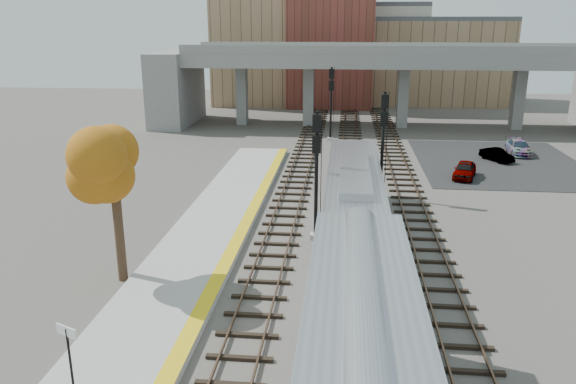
% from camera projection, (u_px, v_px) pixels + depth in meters
% --- Properties ---
extents(ground, '(160.00, 160.00, 0.00)m').
position_uv_depth(ground, '(330.00, 309.00, 24.17)').
color(ground, '#47423D').
rests_on(ground, ground).
extents(platform, '(4.50, 60.00, 0.35)m').
position_uv_depth(platform, '(166.00, 298.00, 24.82)').
color(platform, '#9E9E99').
rests_on(platform, ground).
extents(yellow_strip, '(0.70, 60.00, 0.01)m').
position_uv_depth(yellow_strip, '(208.00, 296.00, 24.58)').
color(yellow_strip, yellow).
rests_on(yellow_strip, platform).
extents(tracks, '(10.70, 95.00, 0.25)m').
position_uv_depth(tracks, '(351.00, 214.00, 35.95)').
color(tracks, black).
rests_on(tracks, ground).
extents(overpass, '(54.00, 12.00, 9.50)m').
position_uv_depth(overpass, '(386.00, 77.00, 64.84)').
color(overpass, slate).
rests_on(overpass, ground).
extents(buildings_far, '(43.00, 21.00, 20.60)m').
position_uv_depth(buildings_far, '(353.00, 49.00, 85.13)').
color(buildings_far, '#A17E5D').
rests_on(buildings_far, ground).
extents(parking_lot, '(14.00, 18.00, 0.04)m').
position_uv_depth(parking_lot, '(499.00, 162.00, 49.45)').
color(parking_lot, black).
rests_on(parking_lot, ground).
extents(locomotive, '(3.02, 19.05, 4.10)m').
position_uv_depth(locomotive, '(354.00, 205.00, 30.71)').
color(locomotive, '#A8AAB2').
rests_on(locomotive, ground).
extents(signal_mast_near, '(0.60, 0.64, 7.31)m').
position_uv_depth(signal_mast_near, '(316.00, 177.00, 30.92)').
color(signal_mast_near, '#9E9E99').
rests_on(signal_mast_near, ground).
extents(signal_mast_mid, '(0.60, 0.64, 7.41)m').
position_uv_depth(signal_mast_mid, '(383.00, 146.00, 38.42)').
color(signal_mast_mid, '#9E9E99').
rests_on(signal_mast_mid, ground).
extents(signal_mast_far, '(0.60, 0.64, 7.51)m').
position_uv_depth(signal_mast_far, '(331.00, 104.00, 57.54)').
color(signal_mast_far, '#9E9E99').
rests_on(signal_mast_far, ground).
extents(station_sign, '(0.84, 0.41, 2.27)m').
position_uv_depth(station_sign, '(68.00, 344.00, 17.94)').
color(station_sign, black).
rests_on(station_sign, platform).
extents(tree, '(3.60, 3.60, 7.81)m').
position_uv_depth(tree, '(113.00, 163.00, 25.27)').
color(tree, '#382619').
rests_on(tree, ground).
extents(car_a, '(2.63, 4.14, 1.31)m').
position_uv_depth(car_a, '(465.00, 170.00, 44.27)').
color(car_a, '#99999E').
rests_on(car_a, parking_lot).
extents(car_b, '(2.63, 3.50, 1.10)m').
position_uv_depth(car_b, '(497.00, 155.00, 49.68)').
color(car_b, '#99999E').
rests_on(car_b, parking_lot).
extents(car_c, '(1.96, 4.51, 1.29)m').
position_uv_depth(car_c, '(519.00, 147.00, 52.22)').
color(car_c, '#99999E').
rests_on(car_c, parking_lot).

